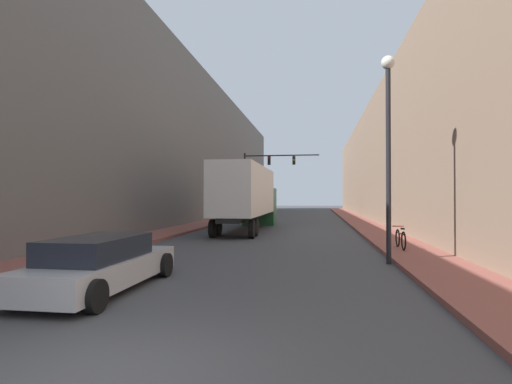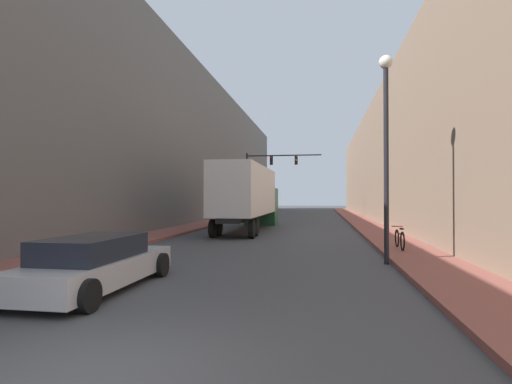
% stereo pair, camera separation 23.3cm
% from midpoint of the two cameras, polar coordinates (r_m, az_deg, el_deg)
% --- Properties ---
extents(sidewalk_right, '(2.25, 80.00, 0.15)m').
position_cam_midpoint_polar(sidewalk_right, '(34.46, 14.45, -4.21)').
color(sidewalk_right, brown).
rests_on(sidewalk_right, ground).
extents(sidewalk_left, '(2.25, 80.00, 0.15)m').
position_cam_midpoint_polar(sidewalk_left, '(35.39, -5.78, -4.14)').
color(sidewalk_left, brown).
rests_on(sidewalk_left, ground).
extents(building_right, '(6.00, 80.00, 10.79)m').
position_cam_midpoint_polar(building_right, '(35.20, 21.14, 4.55)').
color(building_right, '#846B56').
rests_on(building_right, ground).
extents(building_left, '(6.00, 80.00, 13.55)m').
position_cam_midpoint_polar(building_left, '(36.87, -12.03, 6.44)').
color(building_left, '#66605B').
rests_on(building_left, ground).
extents(semi_truck, '(2.42, 12.69, 4.07)m').
position_cam_midpoint_polar(semi_truck, '(26.10, -1.36, -0.44)').
color(semi_truck, silver).
rests_on(semi_truck, ground).
extents(sedan_car, '(1.95, 4.76, 1.26)m').
position_cam_midpoint_polar(sedan_car, '(10.08, -21.88, -9.55)').
color(sedan_car, '#B7B7BC').
rests_on(sedan_car, ground).
extents(traffic_signal_gantry, '(7.78, 0.35, 6.78)m').
position_cam_midpoint_polar(traffic_signal_gantry, '(41.38, 0.75, 2.81)').
color(traffic_signal_gantry, black).
rests_on(traffic_signal_gantry, ground).
extents(street_lamp, '(0.44, 0.44, 6.77)m').
position_cam_midpoint_polar(street_lamp, '(13.76, 17.91, 8.43)').
color(street_lamp, black).
rests_on(street_lamp, ground).
extents(parked_bicycle, '(0.44, 1.82, 0.86)m').
position_cam_midpoint_polar(parked_bicycle, '(16.66, 19.57, -6.33)').
color(parked_bicycle, black).
rests_on(parked_bicycle, sidewalk_right).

